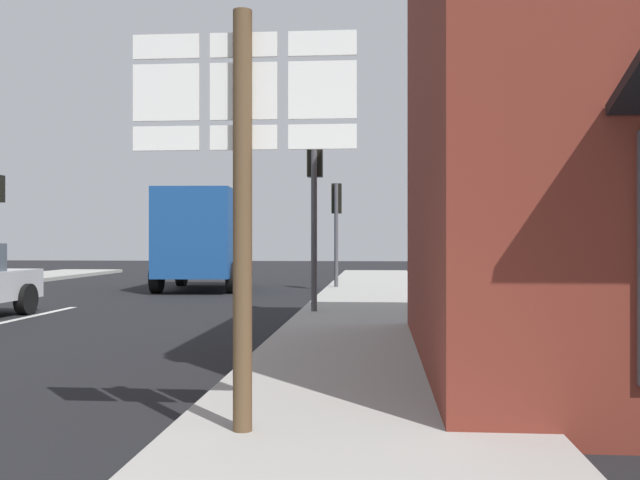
{
  "coord_description": "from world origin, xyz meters",
  "views": [
    {
      "loc": [
        6.93,
        -3.96,
        1.52
      ],
      "look_at": [
        5.73,
        10.93,
        1.54
      ],
      "focal_mm": 40.58,
      "sensor_mm": 36.0,
      "label": 1
    }
  ],
  "objects_px": {
    "delivery_truck": "(204,237)",
    "traffic_light_far_right": "(336,212)",
    "route_sign_post": "(243,175)",
    "traffic_light_near_right": "(315,180)"
  },
  "relations": [
    {
      "from": "delivery_truck",
      "to": "traffic_light_far_right",
      "type": "relative_size",
      "value": 1.57
    },
    {
      "from": "delivery_truck",
      "to": "route_sign_post",
      "type": "distance_m",
      "value": 17.41
    },
    {
      "from": "route_sign_post",
      "to": "traffic_light_far_right",
      "type": "bearing_deg",
      "value": 90.94
    },
    {
      "from": "route_sign_post",
      "to": "traffic_light_near_right",
      "type": "height_order",
      "value": "traffic_light_near_right"
    },
    {
      "from": "traffic_light_near_right",
      "to": "traffic_light_far_right",
      "type": "bearing_deg",
      "value": 90.0
    },
    {
      "from": "route_sign_post",
      "to": "traffic_light_near_right",
      "type": "distance_m",
      "value": 9.09
    },
    {
      "from": "traffic_light_far_right",
      "to": "traffic_light_near_right",
      "type": "bearing_deg",
      "value": -90.0
    },
    {
      "from": "route_sign_post",
      "to": "traffic_light_near_right",
      "type": "xyz_separation_m",
      "value": [
        -0.27,
        9.05,
        0.73
      ]
    },
    {
      "from": "traffic_light_near_right",
      "to": "delivery_truck",
      "type": "bearing_deg",
      "value": 118.04
    },
    {
      "from": "delivery_truck",
      "to": "traffic_light_near_right",
      "type": "relative_size",
      "value": 1.39
    }
  ]
}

